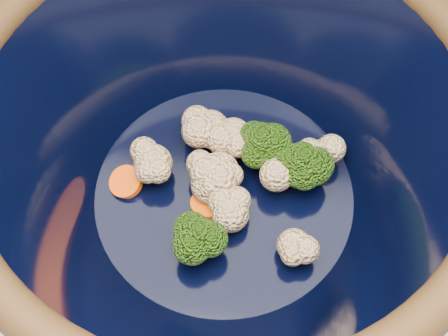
% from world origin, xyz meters
% --- Properties ---
extents(mixing_bowl, '(0.37, 0.37, 0.16)m').
position_xyz_m(mixing_bowl, '(-0.09, 0.08, 0.99)').
color(mixing_bowl, black).
rests_on(mixing_bowl, counter).
extents(vegetable_pile, '(0.18, 0.14, 0.05)m').
position_xyz_m(vegetable_pile, '(-0.07, 0.09, 0.96)').
color(vegetable_pile, '#608442').
rests_on(vegetable_pile, mixing_bowl).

